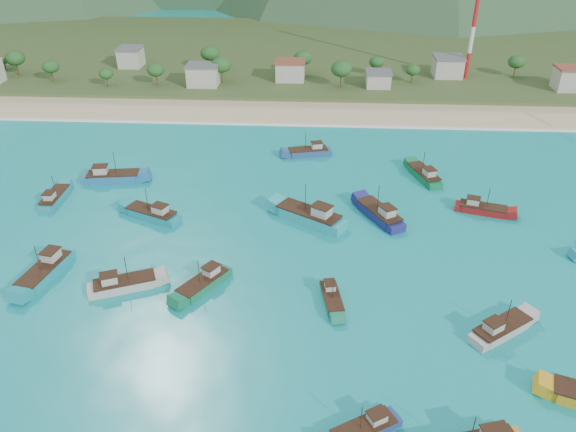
# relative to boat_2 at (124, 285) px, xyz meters

# --- Properties ---
(ground) EXTENTS (600.00, 600.00, 0.00)m
(ground) POSITION_rel_boat_2_xyz_m (23.36, 0.22, -0.71)
(ground) COLOR #0D8C8F
(ground) RESTS_ON ground
(beach) EXTENTS (400.00, 18.00, 1.20)m
(beach) POSITION_rel_boat_2_xyz_m (23.36, 79.22, -0.71)
(beach) COLOR beige
(beach) RESTS_ON ground
(land) EXTENTS (400.00, 110.00, 2.40)m
(land) POSITION_rel_boat_2_xyz_m (23.36, 140.22, -0.71)
(land) COLOR #385123
(land) RESTS_ON ground
(surf_line) EXTENTS (400.00, 2.50, 0.08)m
(surf_line) POSITION_rel_boat_2_xyz_m (23.36, 69.72, -0.71)
(surf_line) COLOR white
(surf_line) RESTS_ON ground
(village) EXTENTS (219.61, 30.13, 7.28)m
(village) POSITION_rel_boat_2_xyz_m (37.53, 102.38, 3.83)
(village) COLOR beige
(village) RESTS_ON ground
(vegetation) EXTENTS (278.57, 26.37, 9.01)m
(vegetation) POSITION_rel_boat_2_xyz_m (12.52, 102.57, 4.55)
(vegetation) COLOR #235623
(vegetation) RESTS_ON ground
(boat_2) EXTENTS (10.68, 6.75, 6.08)m
(boat_2) POSITION_rel_boat_2_xyz_m (0.00, 0.00, 0.00)
(boat_2) COLOR #B6B1A6
(boat_2) RESTS_ON ground
(boat_6) EXTENTS (10.02, 5.39, 5.68)m
(boat_6) POSITION_rel_boat_2_xyz_m (60.33, 26.71, -0.07)
(boat_6) COLOR maroon
(boat_6) RESTS_ON ground
(boat_7) EXTENTS (8.77, 11.75, 6.85)m
(boat_7) POSITION_rel_boat_2_xyz_m (40.89, 23.35, 0.14)
(boat_7) COLOR navy
(boat_7) RESTS_ON ground
(boat_9) EXTENTS (2.83, 9.53, 5.63)m
(boat_9) POSITION_rel_boat_2_xyz_m (-22.00, 26.46, -0.08)
(boat_9) COLOR teal
(boat_9) RESTS_ON ground
(boat_10) EXTENTS (7.89, 9.87, 5.85)m
(boat_10) POSITION_rel_boat_2_xyz_m (12.19, 0.99, -0.04)
(boat_10) COLOR #136C45
(boat_10) RESTS_ON ground
(boat_12) EXTENTS (9.90, 8.24, 5.93)m
(boat_12) POSITION_rel_boat_2_xyz_m (54.95, -6.93, -0.03)
(boat_12) COLOR #B1A9A2
(boat_12) RESTS_ON ground
(boat_13) EXTENTS (5.53, 11.89, 6.77)m
(boat_13) POSITION_rel_boat_2_xyz_m (-13.29, 2.48, 0.12)
(boat_13) COLOR teal
(boat_13) RESTS_ON ground
(boat_14) EXTENTS (11.22, 7.33, 6.41)m
(boat_14) POSITION_rel_boat_2_xyz_m (-1.17, 21.09, 0.06)
(boat_14) COLOR teal
(boat_14) RESTS_ON ground
(boat_15) EXTENTS (3.74, 8.37, 4.78)m
(boat_15) POSITION_rel_boat_2_xyz_m (31.76, -1.26, -0.24)
(boat_15) COLOR #1C7A5A
(boat_15) RESTS_ON ground
(boat_16) EXTENTS (12.18, 5.18, 6.97)m
(boat_16) POSITION_rel_boat_2_xyz_m (-13.48, 35.56, 0.16)
(boat_16) COLOR #21699D
(boat_16) RESTS_ON ground
(boat_17) EXTENTS (10.39, 5.22, 5.89)m
(boat_17) POSITION_rel_boat_2_xyz_m (27.08, 51.08, -0.03)
(boat_17) COLOR navy
(boat_17) RESTS_ON ground
(boat_18) EXTENTS (6.44, 11.03, 6.26)m
(boat_18) POSITION_rel_boat_2_xyz_m (51.58, 40.46, 0.03)
(boat_18) COLOR #116D3D
(boat_18) RESTS_ON ground
(boat_19) EXTENTS (8.61, 6.47, 5.03)m
(boat_19) POSITION_rel_boat_2_xyz_m (35.27, -24.42, -0.19)
(boat_19) COLOR navy
(boat_19) RESTS_ON ground
(boat_20) EXTENTS (13.60, 10.55, 8.00)m
(boat_20) POSITION_rel_boat_2_xyz_m (28.02, 21.42, 0.35)
(boat_20) COLOR teal
(boat_20) RESTS_ON ground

